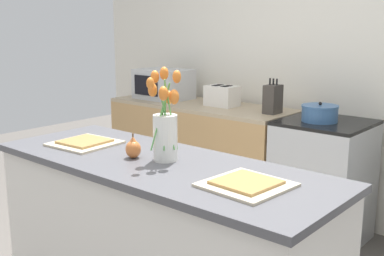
{
  "coord_description": "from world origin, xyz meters",
  "views": [
    {
      "loc": [
        1.56,
        -1.56,
        1.57
      ],
      "look_at": [
        0.0,
        0.25,
        1.06
      ],
      "focal_mm": 45.0,
      "sensor_mm": 36.0,
      "label": 1
    }
  ],
  "objects_px": {
    "stove_range": "(323,181)",
    "microwave": "(164,84)",
    "knife_block": "(273,99)",
    "flower_vase": "(165,126)",
    "cooking_pot": "(320,113)",
    "toaster": "(222,96)",
    "pear_figurine": "(133,148)",
    "plate_setting_left": "(85,143)",
    "plate_setting_right": "(246,184)"
  },
  "relations": [
    {
      "from": "pear_figurine",
      "to": "knife_block",
      "type": "relative_size",
      "value": 0.46
    },
    {
      "from": "flower_vase",
      "to": "microwave",
      "type": "height_order",
      "value": "flower_vase"
    },
    {
      "from": "cooking_pot",
      "to": "knife_block",
      "type": "height_order",
      "value": "knife_block"
    },
    {
      "from": "toaster",
      "to": "cooking_pot",
      "type": "distance_m",
      "value": 0.92
    },
    {
      "from": "pear_figurine",
      "to": "toaster",
      "type": "bearing_deg",
      "value": 113.47
    },
    {
      "from": "toaster",
      "to": "cooking_pot",
      "type": "relative_size",
      "value": 1.08
    },
    {
      "from": "stove_range",
      "to": "knife_block",
      "type": "relative_size",
      "value": 3.33
    },
    {
      "from": "knife_block",
      "to": "microwave",
      "type": "bearing_deg",
      "value": -179.71
    },
    {
      "from": "pear_figurine",
      "to": "cooking_pot",
      "type": "height_order",
      "value": "pear_figurine"
    },
    {
      "from": "stove_range",
      "to": "flower_vase",
      "type": "distance_m",
      "value": 1.7
    },
    {
      "from": "stove_range",
      "to": "plate_setting_right",
      "type": "height_order",
      "value": "plate_setting_right"
    },
    {
      "from": "stove_range",
      "to": "toaster",
      "type": "height_order",
      "value": "toaster"
    },
    {
      "from": "stove_range",
      "to": "flower_vase",
      "type": "height_order",
      "value": "flower_vase"
    },
    {
      "from": "plate_setting_left",
      "to": "cooking_pot",
      "type": "distance_m",
      "value": 1.69
    },
    {
      "from": "pear_figurine",
      "to": "plate_setting_left",
      "type": "distance_m",
      "value": 0.4
    },
    {
      "from": "toaster",
      "to": "microwave",
      "type": "distance_m",
      "value": 0.65
    },
    {
      "from": "stove_range",
      "to": "pear_figurine",
      "type": "xyz_separation_m",
      "value": [
        -0.23,
        -1.64,
        0.53
      ]
    },
    {
      "from": "cooking_pot",
      "to": "plate_setting_left",
      "type": "bearing_deg",
      "value": -110.6
    },
    {
      "from": "flower_vase",
      "to": "microwave",
      "type": "relative_size",
      "value": 0.92
    },
    {
      "from": "flower_vase",
      "to": "cooking_pot",
      "type": "relative_size",
      "value": 1.71
    },
    {
      "from": "flower_vase",
      "to": "toaster",
      "type": "relative_size",
      "value": 1.58
    },
    {
      "from": "toaster",
      "to": "microwave",
      "type": "height_order",
      "value": "microwave"
    },
    {
      "from": "plate_setting_left",
      "to": "knife_block",
      "type": "relative_size",
      "value": 1.23
    },
    {
      "from": "plate_setting_left",
      "to": "microwave",
      "type": "distance_m",
      "value": 1.9
    },
    {
      "from": "flower_vase",
      "to": "pear_figurine",
      "type": "relative_size",
      "value": 3.59
    },
    {
      "from": "stove_range",
      "to": "microwave",
      "type": "bearing_deg",
      "value": -179.98
    },
    {
      "from": "plate_setting_right",
      "to": "microwave",
      "type": "distance_m",
      "value": 2.6
    },
    {
      "from": "flower_vase",
      "to": "plate_setting_left",
      "type": "height_order",
      "value": "flower_vase"
    },
    {
      "from": "stove_range",
      "to": "knife_block",
      "type": "distance_m",
      "value": 0.72
    },
    {
      "from": "plate_setting_left",
      "to": "cooking_pot",
      "type": "height_order",
      "value": "cooking_pot"
    },
    {
      "from": "toaster",
      "to": "knife_block",
      "type": "distance_m",
      "value": 0.51
    },
    {
      "from": "flower_vase",
      "to": "toaster",
      "type": "xyz_separation_m",
      "value": [
        -0.87,
        1.59,
        -0.12
      ]
    },
    {
      "from": "toaster",
      "to": "plate_setting_left",
      "type": "bearing_deg",
      "value": -78.87
    },
    {
      "from": "flower_vase",
      "to": "cooking_pot",
      "type": "xyz_separation_m",
      "value": [
        0.05,
        1.52,
        -0.15
      ]
    },
    {
      "from": "cooking_pot",
      "to": "knife_block",
      "type": "bearing_deg",
      "value": 173.17
    },
    {
      "from": "stove_range",
      "to": "plate_setting_left",
      "type": "xyz_separation_m",
      "value": [
        -0.63,
        -1.63,
        0.5
      ]
    },
    {
      "from": "knife_block",
      "to": "pear_figurine",
      "type": "bearing_deg",
      "value": -82.44
    },
    {
      "from": "toaster",
      "to": "microwave",
      "type": "bearing_deg",
      "value": -177.5
    },
    {
      "from": "toaster",
      "to": "microwave",
      "type": "xyz_separation_m",
      "value": [
        -0.65,
        -0.03,
        0.05
      ]
    },
    {
      "from": "plate_setting_left",
      "to": "knife_block",
      "type": "bearing_deg",
      "value": 83.74
    },
    {
      "from": "cooking_pot",
      "to": "pear_figurine",
      "type": "bearing_deg",
      "value": -97.08
    },
    {
      "from": "flower_vase",
      "to": "plate_setting_left",
      "type": "bearing_deg",
      "value": -173.73
    },
    {
      "from": "cooking_pot",
      "to": "microwave",
      "type": "relative_size",
      "value": 0.54
    },
    {
      "from": "stove_range",
      "to": "flower_vase",
      "type": "xyz_separation_m",
      "value": [
        -0.08,
        -1.57,
        0.65
      ]
    },
    {
      "from": "microwave",
      "to": "plate_setting_left",
      "type": "bearing_deg",
      "value": -58.99
    },
    {
      "from": "stove_range",
      "to": "cooking_pot",
      "type": "bearing_deg",
      "value": -125.69
    },
    {
      "from": "stove_range",
      "to": "microwave",
      "type": "xyz_separation_m",
      "value": [
        -1.6,
        -0.0,
        0.58
      ]
    },
    {
      "from": "knife_block",
      "to": "flower_vase",
      "type": "bearing_deg",
      "value": -76.86
    },
    {
      "from": "microwave",
      "to": "stove_range",
      "type": "bearing_deg",
      "value": 0.02
    },
    {
      "from": "plate_setting_right",
      "to": "toaster",
      "type": "distance_m",
      "value": 2.15
    }
  ]
}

